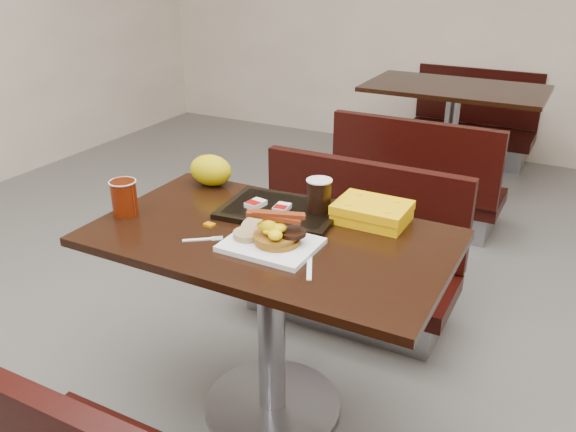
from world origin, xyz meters
The scene contains 24 objects.
floor centered at (0.00, 0.00, 0.00)m, with size 6.00×7.00×0.01m, color slate.
table_near centered at (0.00, 0.00, 0.38)m, with size 1.20×0.70×0.75m, color black, non-canonical shape.
bench_near_n centered at (0.00, 0.70, 0.36)m, with size 1.00×0.46×0.72m, color black, non-canonical shape.
table_far centered at (0.00, 2.60, 0.38)m, with size 1.20×0.70×0.75m, color black, non-canonical shape.
bench_far_s centered at (0.00, 1.90, 0.36)m, with size 1.00×0.46×0.72m, color black, non-canonical shape.
bench_far_n centered at (0.00, 3.30, 0.36)m, with size 1.00×0.46×0.72m, color black, non-canonical shape.
platter centered at (0.05, -0.08, 0.76)m, with size 0.29×0.23×0.02m, color white.
pancake_stack centered at (0.07, -0.07, 0.78)m, with size 0.14×0.14×0.03m, color #955F18.
sausage_patty centered at (0.11, -0.06, 0.80)m, with size 0.09×0.09×0.01m, color black.
scrambled_eggs centered at (0.05, -0.09, 0.82)m, with size 0.10×0.09×0.05m, color #FFEB05.
bacon_strips centered at (0.06, -0.08, 0.86)m, with size 0.17×0.08×0.01m, color #4B1305, non-canonical shape.
muffin_bottom centered at (-0.03, -0.09, 0.78)m, with size 0.09×0.09×0.02m, color #A38B56.
muffin_top centered at (-0.03, -0.04, 0.79)m, with size 0.09×0.09×0.02m, color #A38B56.
coffee_cup_near centered at (-0.54, -0.10, 0.81)m, with size 0.09×0.09×0.13m, color #902105.
fork centered at (-0.19, -0.15, 0.75)m, with size 0.13×0.02×0.00m, color white, non-canonical shape.
knife centered at (0.21, -0.14, 0.75)m, with size 0.18×0.01×0.00m, color white.
condiment_syrup centered at (-0.21, -0.04, 0.75)m, with size 0.04×0.03×0.01m, color #B46607.
condiment_ketchup centered at (-0.16, 0.12, 0.75)m, with size 0.04×0.03×0.01m, color #8C0504.
tray centered at (-0.05, 0.17, 0.76)m, with size 0.41×0.29×0.02m, color black.
hashbrown_sleeve_left centered at (-0.14, 0.14, 0.78)m, with size 0.05×0.07×0.02m, color silver.
hashbrown_sleeve_right centered at (-0.04, 0.15, 0.78)m, with size 0.05×0.07×0.02m, color silver.
coffee_cup_far centered at (0.08, 0.21, 0.83)m, with size 0.09×0.09×0.12m, color black.
clamshell centered at (0.26, 0.25, 0.78)m, with size 0.25×0.19×0.07m, color #F6B104.
paper_bag centered at (-0.43, 0.28, 0.81)m, with size 0.18×0.13×0.12m, color #D6BB07.
Camera 1 is at (0.88, -1.55, 1.63)m, focal length 37.19 mm.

